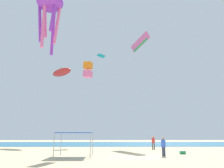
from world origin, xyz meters
name	(u,v)px	position (x,y,z in m)	size (l,w,h in m)	color
ground	(137,157)	(0.00, 0.00, -0.05)	(110.00, 110.00, 0.10)	#D1BA8C
ocean_strip	(121,144)	(0.00, 26.91, 0.01)	(110.00, 22.17, 0.03)	#1E6B93
canopy_tent	(75,133)	(-5.98, 0.02, 2.13)	(3.33, 3.13, 2.23)	#B2B2B7
person_near_tent	(163,145)	(2.59, 0.11, 1.07)	(0.43, 0.43, 1.82)	#33384C
person_leftmost	(153,141)	(3.63, 10.14, 1.06)	(0.44, 0.43, 1.81)	brown
cooler_box	(183,152)	(5.14, 2.31, 0.18)	(0.57, 0.37, 0.35)	#1E8C4C
kite_octopus_purple	(50,5)	(-9.94, 2.19, 17.46)	(4.54, 4.54, 7.61)	purple
kite_diamond_teal	(101,56)	(-4.55, 27.42, 20.10)	(2.21, 2.23, 2.56)	teal
kite_inflatable_red	(62,72)	(-12.80, 23.31, 14.96)	(5.57, 5.09, 2.17)	red
kite_box_orange	(88,70)	(-5.22, 3.36, 9.57)	(1.14, 1.12, 1.88)	orange
kite_parafoil_pink	(140,42)	(4.49, 24.94, 22.63)	(3.95, 4.83, 3.59)	pink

